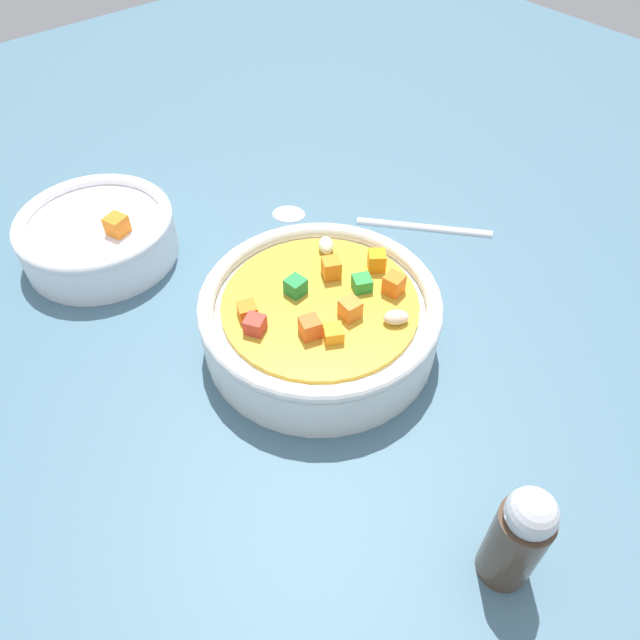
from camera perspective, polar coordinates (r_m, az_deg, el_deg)
name	(u,v)px	position (r cm, az deg, el deg)	size (l,w,h in cm)	color
ground_plane	(320,349)	(46.41, 0.00, -2.76)	(140.00, 140.00, 2.00)	#42667A
soup_bowl_main	(320,317)	(43.75, 0.02, 0.27)	(17.45, 17.45, 5.69)	white
spoon	(365,219)	(56.14, 4.32, 9.55)	(16.62, 14.40, 0.82)	silver
side_bowl_small	(98,235)	(54.73, -20.33, 7.60)	(13.06, 13.06, 4.88)	white
pepper_shaker	(518,537)	(34.60, 18.28, -18.99)	(2.92, 2.92, 8.11)	#4C3828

